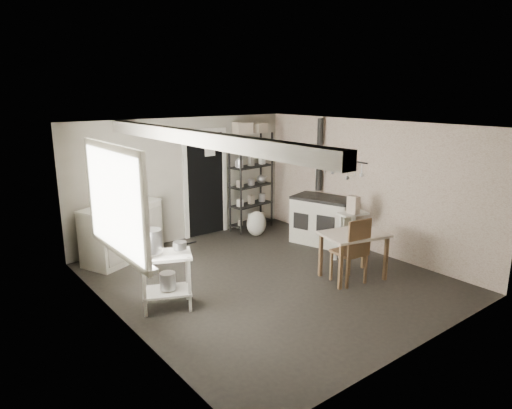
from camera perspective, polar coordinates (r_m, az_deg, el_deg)
floor at (r=7.02m, az=1.53°, el=-9.22°), size 5.00×5.00×0.00m
ceiling at (r=6.47m, az=1.66°, el=9.86°), size 5.00×5.00×0.00m
wall_back at (r=8.68m, az=-8.98°, el=3.09°), size 4.50×0.02×2.30m
wall_front at (r=5.06m, az=19.99°, el=-5.50°), size 4.50×0.02×2.30m
wall_left at (r=5.55m, az=-16.68°, el=-3.55°), size 0.02×5.00×2.30m
wall_right at (r=8.23m, az=13.77°, el=2.27°), size 0.02×5.00×2.30m
window at (r=5.65m, az=-17.40°, el=0.39°), size 0.12×1.76×1.28m
doorway at (r=8.90m, az=-6.32°, el=2.47°), size 0.96×0.10×2.08m
ceiling_beam at (r=5.79m, az=-7.64°, el=8.26°), size 0.18×5.00×0.18m
wallpaper_panel at (r=8.23m, az=13.73°, el=2.26°), size 0.01×5.00×2.30m
utensil_rail at (r=8.50m, az=10.51°, el=5.53°), size 0.06×1.20×0.44m
prep_table at (r=6.09m, az=-11.12°, el=-9.13°), size 0.79×0.69×0.74m
stockpot at (r=5.88m, az=-13.02°, el=-4.47°), size 0.34×0.34×0.30m
saucepan at (r=5.93m, az=-9.50°, el=-5.06°), size 0.18×0.18×0.10m
bucket at (r=6.08m, az=-10.97°, el=-9.35°), size 0.21×0.21×0.22m
base_cabinets at (r=7.99m, az=-16.36°, el=-3.37°), size 1.56×1.13×0.94m
mixing_bowl at (r=7.83m, az=-16.16°, el=0.06°), size 0.37×0.37×0.07m
counter_cup at (r=7.67m, az=-19.19°, el=-0.35°), size 0.16×0.16×0.10m
shelf_rack at (r=9.23m, az=-0.60°, el=2.64°), size 0.97×0.48×1.96m
shelf_jar at (r=9.00m, az=-2.26°, el=5.01°), size 0.10×0.10×0.18m
storage_box_a at (r=8.99m, az=-1.69°, el=9.17°), size 0.36×0.32×0.22m
storage_box_b at (r=9.24m, az=0.31°, el=9.18°), size 0.33×0.31×0.18m
stove at (r=8.53m, az=8.39°, el=-1.98°), size 0.92×1.25×0.88m
stovepipe at (r=8.76m, az=7.93°, el=6.15°), size 0.11×0.11×1.44m
side_ledge at (r=7.93m, az=11.88°, el=-3.44°), size 0.55×0.36×0.78m
oats_box at (r=7.71m, az=12.10°, el=0.52°), size 0.13×0.20×0.30m
work_table at (r=7.05m, az=12.04°, el=-6.10°), size 1.07×0.86×0.71m
table_cup at (r=7.04m, az=13.82°, el=-2.58°), size 0.13×0.13×0.09m
chair at (r=6.86m, az=11.56°, el=-5.71°), size 0.47×0.48×1.01m
flour_sack at (r=8.93m, az=0.06°, el=-2.43°), size 0.45×0.39×0.49m
floor_crock at (r=7.86m, az=9.72°, el=-6.23°), size 0.12×0.12×0.14m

